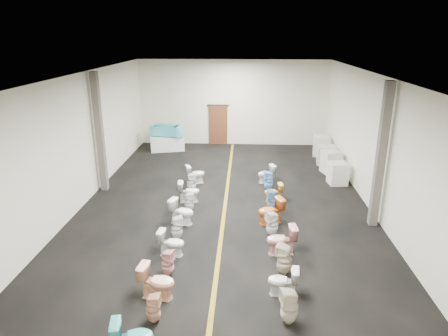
{
  "coord_description": "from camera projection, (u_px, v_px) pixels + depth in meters",
  "views": [
    {
      "loc": [
        0.66,
        -13.2,
        5.76
      ],
      "look_at": [
        -0.11,
        1.0,
        0.95
      ],
      "focal_mm": 32.0,
      "sensor_mm": 36.0,
      "label": 1
    }
  ],
  "objects": [
    {
      "name": "wall_right",
      "position": [
        374.0,
        144.0,
        13.39
      ],
      "size": [
        0.0,
        16.0,
        16.0
      ],
      "primitive_type": "plane",
      "rotation": [
        1.57,
        0.0,
        -1.57
      ],
      "color": "beige",
      "rests_on": "ground"
    },
    {
      "name": "column_right",
      "position": [
        381.0,
        157.0,
        11.98
      ],
      "size": [
        0.25,
        0.25,
        4.5
      ],
      "primitive_type": "cube",
      "color": "#59544C",
      "rests_on": "floor"
    },
    {
      "name": "aisle_stripe",
      "position": [
        225.0,
        202.0,
        14.36
      ],
      "size": [
        0.12,
        15.6,
        0.01
      ],
      "primitive_type": "cube",
      "color": "olive",
      "rests_on": "floor"
    },
    {
      "name": "toilet_right_8",
      "position": [
        269.0,
        181.0,
        15.29
      ],
      "size": [
        0.4,
        0.39,
        0.79
      ],
      "primitive_type": "imported",
      "rotation": [
        0.0,
        0.0,
        -1.47
      ],
      "color": "#77C2F4",
      "rests_on": "floor"
    },
    {
      "name": "toilet_right_3",
      "position": [
        281.0,
        240.0,
        10.87
      ],
      "size": [
        0.87,
        0.57,
        0.83
      ],
      "primitive_type": "imported",
      "rotation": [
        0.0,
        0.0,
        -1.44
      ],
      "color": "#DB9A92",
      "rests_on": "floor"
    },
    {
      "name": "toilet_left_8",
      "position": [
        189.0,
        191.0,
        14.28
      ],
      "size": [
        0.81,
        0.52,
        0.78
      ],
      "primitive_type": "imported",
      "rotation": [
        0.0,
        0.0,
        1.69
      ],
      "color": "silver",
      "rests_on": "floor"
    },
    {
      "name": "appliance_crate_b",
      "position": [
        331.0,
        162.0,
        17.25
      ],
      "size": [
        0.87,
        0.87,
        0.97
      ],
      "primitive_type": "cube",
      "rotation": [
        0.0,
        0.0,
        0.28
      ],
      "color": "silver",
      "rests_on": "floor"
    },
    {
      "name": "toilet_left_4",
      "position": [
        171.0,
        243.0,
        10.83
      ],
      "size": [
        0.76,
        0.49,
        0.73
      ],
      "primitive_type": "imported",
      "rotation": [
        0.0,
        0.0,
        1.45
      ],
      "color": "white",
      "rests_on": "floor"
    },
    {
      "name": "toilet_left_6",
      "position": [
        182.0,
        212.0,
        12.63
      ],
      "size": [
        0.89,
        0.68,
        0.81
      ],
      "primitive_type": "imported",
      "rotation": [
        0.0,
        0.0,
        1.25
      ],
      "color": "white",
      "rests_on": "floor"
    },
    {
      "name": "toilet_right_6",
      "position": [
        272.0,
        200.0,
        13.56
      ],
      "size": [
        0.37,
        0.36,
        0.75
      ],
      "primitive_type": "imported",
      "rotation": [
        0.0,
        0.0,
        -1.49
      ],
      "color": "#71A0CB",
      "rests_on": "floor"
    },
    {
      "name": "toilet_right_7",
      "position": [
        273.0,
        192.0,
        14.37
      ],
      "size": [
        0.7,
        0.47,
        0.66
      ],
      "primitive_type": "imported",
      "rotation": [
        0.0,
        0.0,
        -1.41
      ],
      "color": "gold",
      "rests_on": "floor"
    },
    {
      "name": "appliance_crate_d",
      "position": [
        320.0,
        146.0,
        19.69
      ],
      "size": [
        0.79,
        0.79,
        1.0
      ],
      "primitive_type": "cube",
      "rotation": [
        0.0,
        0.0,
        -0.15
      ],
      "color": "white",
      "rests_on": "floor"
    },
    {
      "name": "toilet_left_3",
      "position": [
        168.0,
        263.0,
        9.91
      ],
      "size": [
        0.4,
        0.4,
        0.71
      ],
      "primitive_type": "imported",
      "rotation": [
        0.0,
        0.0,
        1.3
      ],
      "color": "#E4A1A1",
      "rests_on": "floor"
    },
    {
      "name": "toilet_right_9",
      "position": [
        266.0,
        174.0,
        16.16
      ],
      "size": [
        0.81,
        0.65,
        0.72
      ],
      "primitive_type": "imported",
      "rotation": [
        0.0,
        0.0,
        -1.16
      ],
      "color": "white",
      "rests_on": "floor"
    },
    {
      "name": "appliance_crate_a",
      "position": [
        338.0,
        173.0,
        15.98
      ],
      "size": [
        0.76,
        0.76,
        0.88
      ],
      "primitive_type": "cube",
      "rotation": [
        0.0,
        0.0,
        0.12
      ],
      "color": "silver",
      "rests_on": "floor"
    },
    {
      "name": "toilet_right_1",
      "position": [
        283.0,
        282.0,
        9.15
      ],
      "size": [
        0.74,
        0.47,
        0.71
      ],
      "primitive_type": "imported",
      "rotation": [
        0.0,
        0.0,
        -1.68
      ],
      "color": "silver",
      "rests_on": "floor"
    },
    {
      "name": "floor",
      "position": [
        225.0,
        202.0,
        14.36
      ],
      "size": [
        16.0,
        16.0,
        0.0
      ],
      "primitive_type": "plane",
      "color": "black",
      "rests_on": "ground"
    },
    {
      "name": "wall_back",
      "position": [
        233.0,
        103.0,
        21.21
      ],
      "size": [
        10.0,
        0.0,
        10.0
      ],
      "primitive_type": "plane",
      "rotation": [
        1.57,
        0.0,
        0.0
      ],
      "color": "beige",
      "rests_on": "ground"
    },
    {
      "name": "back_door",
      "position": [
        218.0,
        125.0,
        21.58
      ],
      "size": [
        1.0,
        0.1,
        2.1
      ],
      "primitive_type": "cube",
      "color": "#562D19",
      "rests_on": "floor"
    },
    {
      "name": "toilet_left_1",
      "position": [
        153.0,
        308.0,
        8.29
      ],
      "size": [
        0.32,
        0.31,
        0.68
      ],
      "primitive_type": "imported",
      "rotation": [
        0.0,
        0.0,
        1.56
      ],
      "color": "#DEA080",
      "rests_on": "floor"
    },
    {
      "name": "toilet_left_2",
      "position": [
        157.0,
        281.0,
        9.06
      ],
      "size": [
        0.87,
        0.58,
        0.83
      ],
      "primitive_type": "imported",
      "rotation": [
        0.0,
        0.0,
        1.42
      ],
      "color": "#FFBE96",
      "rests_on": "floor"
    },
    {
      "name": "toilet_left_7",
      "position": [
        189.0,
        202.0,
        13.53
      ],
      "size": [
        0.34,
        0.33,
        0.68
      ],
      "primitive_type": "imported",
      "rotation": [
        0.0,
        0.0,
        1.66
      ],
      "color": "white",
      "rests_on": "floor"
    },
    {
      "name": "toilet_right_5",
      "position": [
        271.0,
        211.0,
        12.63
      ],
      "size": [
        0.94,
        0.74,
        0.84
      ],
      "primitive_type": "imported",
      "rotation": [
        0.0,
        0.0,
        -1.19
      ],
      "color": "orange",
      "rests_on": "floor"
    },
    {
      "name": "toilet_right_0",
      "position": [
        289.0,
        306.0,
        8.24
      ],
      "size": [
        0.45,
        0.44,
        0.81
      ],
      "primitive_type": "imported",
      "rotation": [
        0.0,
        0.0,
        -1.35
      ],
      "color": "beige",
      "rests_on": "floor"
    },
    {
      "name": "bathtub",
      "position": [
        167.0,
        130.0,
        20.41
      ],
      "size": [
        1.84,
        0.87,
        0.55
      ],
      "rotation": [
        0.0,
        0.0,
        -0.17
      ],
      "color": "#44BEC5",
      "rests_on": "display_table"
    },
    {
      "name": "toilet_right_4",
      "position": [
        272.0,
        224.0,
        11.83
      ],
      "size": [
        0.48,
        0.47,
        0.8
      ],
      "primitive_type": "imported",
      "rotation": [
        0.0,
        0.0,
        -1.16
      ],
      "color": "silver",
      "rests_on": "floor"
    },
    {
      "name": "toilet_left_10",
      "position": [
        195.0,
        174.0,
        16.05
      ],
      "size": [
        0.87,
        0.7,
        0.78
      ],
      "primitive_type": "imported",
      "rotation": [
        0.0,
        0.0,
        1.97
      ],
      "color": "white",
      "rests_on": "floor"
    },
    {
      "name": "toilet_left_9",
      "position": [
        191.0,
        182.0,
        15.19
      ],
      "size": [
        0.4,
        0.39,
        0.75
      ],
      "primitive_type": "imported",
      "rotation": [
        0.0,
        0.0,
        1.74
      ],
      "color": "white",
      "rests_on": "floor"
    },
    {
      "name": "wall_front",
      "position": [
        199.0,
        276.0,
        6.07
      ],
      "size": [
        10.0,
        0.0,
        10.0
      ],
      "primitive_type": "plane",
      "rotation": [
        -1.57,
        0.0,
        0.0
      ],
      "color": "beige",
      "rests_on": "ground"
    },
    {
      "name": "door_frame",
      "position": [
        218.0,
        105.0,
        21.25
      ],
      "size": [
        1.15,
        0.08,
        0.1
      ],
      "primitive_type": "cube",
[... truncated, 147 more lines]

